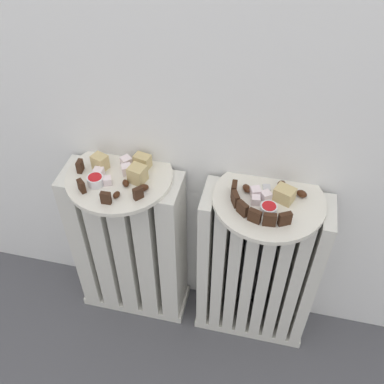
{
  "coord_description": "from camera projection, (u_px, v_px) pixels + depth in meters",
  "views": [
    {
      "loc": [
        0.19,
        -0.53,
        1.36
      ],
      "look_at": [
        0.0,
        0.28,
        0.56
      ],
      "focal_mm": 41.37,
      "sensor_mm": 36.0,
      "label": 1
    }
  ],
  "objects": [
    {
      "name": "dark_cake_slice_left_2",
      "position": [
        106.0,
        198.0,
        1.08
      ],
      "size": [
        0.03,
        0.01,
        0.03
      ],
      "primitive_type": "cube",
      "rotation": [
        0.0,
        0.0,
        0.05
      ],
      "color": "#382114",
      "rests_on": "plate_left"
    },
    {
      "name": "medjool_date_left_0",
      "position": [
        116.0,
        195.0,
        1.1
      ],
      "size": [
        0.02,
        0.03,
        0.02
      ],
      "primitive_type": "ellipsoid",
      "rotation": [
        0.0,
        0.0,
        1.27
      ],
      "color": "#3D1E0F",
      "rests_on": "plate_left"
    },
    {
      "name": "dark_cake_slice_left_1",
      "position": [
        82.0,
        186.0,
        1.11
      ],
      "size": [
        0.03,
        0.03,
        0.03
      ],
      "primitive_type": "cube",
      "rotation": [
        0.0,
        0.0,
        -0.73
      ],
      "color": "#382114",
      "rests_on": "plate_left"
    },
    {
      "name": "jam_bowl_left",
      "position": [
        95.0,
        180.0,
        1.13
      ],
      "size": [
        0.04,
        0.04,
        0.03
      ],
      "color": "white",
      "rests_on": "plate_left"
    },
    {
      "name": "plate_right",
      "position": [
        269.0,
        200.0,
        1.11
      ],
      "size": [
        0.28,
        0.28,
        0.01
      ],
      "primitive_type": "cylinder",
      "color": "silver",
      "rests_on": "radiator_right"
    },
    {
      "name": "dark_cake_slice_right_5",
      "position": [
        285.0,
        219.0,
        1.03
      ],
      "size": [
        0.03,
        0.03,
        0.04
      ],
      "primitive_type": "cube",
      "rotation": [
        0.0,
        0.0,
        0.49
      ],
      "color": "#382114",
      "rests_on": "plate_right"
    },
    {
      "name": "dark_cake_slice_right_1",
      "position": [
        235.0,
        199.0,
        1.08
      ],
      "size": [
        0.02,
        0.03,
        0.04
      ],
      "primitive_type": "cube",
      "rotation": [
        0.0,
        0.0,
        -1.12
      ],
      "color": "#382114",
      "rests_on": "plate_right"
    },
    {
      "name": "marble_cake_slice_left_1",
      "position": [
        138.0,
        174.0,
        1.14
      ],
      "size": [
        0.05,
        0.05,
        0.05
      ],
      "primitive_type": "cube",
      "rotation": [
        0.0,
        0.0,
        -0.24
      ],
      "color": "tan",
      "rests_on": "plate_left"
    },
    {
      "name": "medjool_date_left_1",
      "position": [
        126.0,
        183.0,
        1.13
      ],
      "size": [
        0.03,
        0.03,
        0.02
      ],
      "primitive_type": "ellipsoid",
      "rotation": [
        0.0,
        0.0,
        2.17
      ],
      "color": "#3D1E0F",
      "rests_on": "plate_left"
    },
    {
      "name": "medjool_date_right_2",
      "position": [
        302.0,
        194.0,
        1.1
      ],
      "size": [
        0.03,
        0.03,
        0.02
      ],
      "primitive_type": "ellipsoid",
      "rotation": [
        0.0,
        0.0,
        2.73
      ],
      "color": "#3D1E0F",
      "rests_on": "plate_right"
    },
    {
      "name": "marble_cake_slice_right_0",
      "position": [
        284.0,
        194.0,
        1.09
      ],
      "size": [
        0.06,
        0.05,
        0.04
      ],
      "primitive_type": "cube",
      "rotation": [
        0.0,
        0.0,
        -0.39
      ],
      "color": "tan",
      "rests_on": "plate_right"
    },
    {
      "name": "dark_cake_slice_left_0",
      "position": [
        80.0,
        166.0,
        1.17
      ],
      "size": [
        0.01,
        0.03,
        0.03
      ],
      "primitive_type": "cube",
      "rotation": [
        0.0,
        0.0,
        -1.5
      ],
      "color": "#382114",
      "rests_on": "plate_left"
    },
    {
      "name": "turkish_delight_left_0",
      "position": [
        107.0,
        181.0,
        1.14
      ],
      "size": [
        0.03,
        0.03,
        0.02
      ],
      "primitive_type": "cube",
      "rotation": [
        0.0,
        0.0,
        0.43
      ],
      "color": "white",
      "rests_on": "plate_left"
    },
    {
      "name": "marble_cake_slice_left_0",
      "position": [
        100.0,
        162.0,
        1.18
      ],
      "size": [
        0.05,
        0.04,
        0.04
      ],
      "primitive_type": "cube",
      "rotation": [
        0.0,
        0.0,
        -0.36
      ],
      "color": "tan",
      "rests_on": "plate_left"
    },
    {
      "name": "dark_cake_slice_right_3",
      "position": [
        255.0,
        216.0,
        1.04
      ],
      "size": [
        0.03,
        0.02,
        0.04
      ],
      "primitive_type": "cube",
      "rotation": [
        0.0,
        0.0,
        -0.31
      ],
      "color": "#382114",
      "rests_on": "plate_right"
    },
    {
      "name": "turkish_delight_left_1",
      "position": [
        99.0,
        173.0,
        1.16
      ],
      "size": [
        0.03,
        0.03,
        0.02
      ],
      "primitive_type": "cube",
      "rotation": [
        0.0,
        0.0,
        0.07
      ],
      "color": "white",
      "rests_on": "plate_left"
    },
    {
      "name": "medjool_date_left_3",
      "position": [
        102.0,
        157.0,
        1.21
      ],
      "size": [
        0.03,
        0.03,
        0.01
      ],
      "primitive_type": "ellipsoid",
      "rotation": [
        0.0,
        0.0,
        2.45
      ],
      "color": "#3D1E0F",
      "rests_on": "plate_left"
    },
    {
      "name": "turkish_delight_left_3",
      "position": [
        126.0,
        169.0,
        1.17
      ],
      "size": [
        0.03,
        0.03,
        0.02
      ],
      "primitive_type": "cube",
      "rotation": [
        0.0,
        0.0,
        0.49
      ],
      "color": "white",
      "rests_on": "plate_left"
    },
    {
      "name": "radiator_left",
      "position": [
        130.0,
        247.0,
        1.38
      ],
      "size": [
        0.35,
        0.13,
        0.57
      ],
      "color": "silver",
      "rests_on": "ground_plane"
    },
    {
      "name": "jam_bowl_right",
      "position": [
        269.0,
        209.0,
        1.06
      ],
      "size": [
        0.04,
        0.04,
        0.02
      ],
      "color": "white",
      "rests_on": "plate_right"
    },
    {
      "name": "marble_cake_slice_left_2",
      "position": [
        143.0,
        161.0,
        1.18
      ],
      "size": [
        0.05,
        0.04,
        0.04
      ],
      "primitive_type": "cube",
      "rotation": [
        0.0,
        0.0,
        -0.23
      ],
      "color": "tan",
      "rests_on": "plate_left"
    },
    {
      "name": "turkish_delight_left_2",
      "position": [
        126.0,
        162.0,
        1.19
      ],
      "size": [
        0.04,
        0.04,
        0.03
      ],
      "primitive_type": "cube",
      "rotation": [
        0.0,
        0.0,
        0.88
      ],
      "color": "white",
      "rests_on": "plate_left"
    },
    {
      "name": "radiator_right",
      "position": [
        257.0,
        271.0,
        1.31
      ],
      "size": [
        0.35,
        0.13,
        0.57
      ],
      "color": "silver",
      "rests_on": "ground_plane"
    },
    {
      "name": "turkish_delight_right_1",
      "position": [
        256.0,
        200.0,
        1.09
      ],
      "size": [
        0.02,
        0.02,
        0.02
      ],
      "primitive_type": "cube",
      "rotation": [
        0.0,
        0.0,
        0.15
      ],
      "color": "white",
      "rests_on": "plate_right"
    },
    {
      "name": "fork",
      "position": [
        268.0,
        195.0,
        1.11
      ],
      "size": [
        0.03,
        0.1,
        0.0
      ],
      "color": "silver",
      "rests_on": "plate_right"
    },
    {
      "name": "dark_cake_slice_right_4",
      "position": [
        270.0,
        220.0,
        1.03
      ],
      "size": [
        0.03,
        0.02,
        0.04
      ],
      "primitive_type": "cube",
      "rotation": [
        0.0,
        0.0,
        0.09
      ],
      "color": "#382114",
      "rests_on": "plate_right"
    },
    {
      "name": "medjool_date_right_1",
      "position": [
        281.0,
        184.0,
        1.13
      ],
      "size": [
        0.03,
        0.03,
        0.02
      ],
      "primitive_type": "ellipsoid",
      "rotation": [
        0.0,
        0.0,
        0.97
      ],
      "color": "#3D1E0F",
      "rests_on": "plate_right"
    },
    {
      "name": "dark_cake_slice_right_0",
      "position": [
        234.0,
        189.0,
        1.1
      ],
      "size": [
        0.01,
        0.03,
        0.04
      ],
      "primitive_type": "cube",
      "rotation": [
        0.0,
        0.0,
        -1.53
      ],
      "color": "#382114",
      "rests_on": "plate_right"
    },
    {
      "name": "dark_cake_slice_left_3",
      "position": [
        138.0,
        193.0,
        1.09
      ],
      "size": [
        0.03,
        0.03,
        0.03
      ],
      "primitive_type": "cube",
      "rotation": [
        0.0,
        0.0,
        0.83
      ],
      "color": "#382114",
      "rests_on": "plate_left"
    },
    {
      "name": "medjool_date_left_2",
      "position": [
        143.0,
        188.0,
        1.12
      ],
      "size": [
        0.03,
        0.03,
        0.02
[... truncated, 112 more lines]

